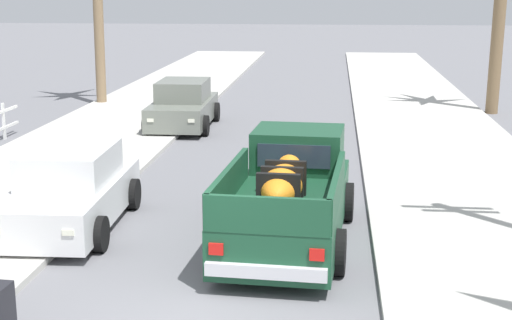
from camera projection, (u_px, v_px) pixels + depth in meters
name	position (u px, v px, depth m)	size (l,w,h in m)	color
sidewalk_left	(95.00, 140.00, 22.51)	(4.61, 60.00, 0.12)	beige
sidewalk_right	(441.00, 147.00, 21.50)	(4.61, 60.00, 0.12)	beige
curb_left	(125.00, 141.00, 22.42)	(0.16, 60.00, 0.10)	silver
curb_right	(409.00, 147.00, 21.60)	(0.16, 60.00, 0.10)	silver
pickup_truck	(289.00, 197.00, 13.76)	(2.45, 5.32, 1.80)	#19472D
car_left_near	(183.00, 106.00, 24.67)	(2.10, 4.29, 1.54)	slate
car_left_mid	(70.00, 191.00, 14.52)	(2.14, 4.31, 1.54)	silver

